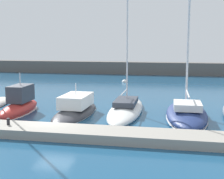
% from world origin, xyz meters
% --- Properties ---
extents(ground_plane, '(120.00, 120.00, 0.00)m').
position_xyz_m(ground_plane, '(0.00, 0.00, 0.00)').
color(ground_plane, navy).
extents(dock_pier, '(40.34, 2.36, 0.59)m').
position_xyz_m(dock_pier, '(0.00, -1.66, 0.29)').
color(dock_pier, gray).
rests_on(dock_pier, ground_plane).
extents(breakwater_seawall, '(108.00, 2.20, 2.18)m').
position_xyz_m(breakwater_seawall, '(0.00, 36.77, 1.09)').
color(breakwater_seawall, '#5B5651').
rests_on(breakwater_seawall, ground_plane).
extents(motorboat_red_fourth, '(1.95, 6.22, 3.56)m').
position_xyz_m(motorboat_red_fourth, '(-4.56, 4.02, 0.71)').
color(motorboat_red_fourth, '#B72D28').
rests_on(motorboat_red_fourth, ground_plane).
extents(motorboat_charcoal_fifth, '(2.86, 8.37, 3.00)m').
position_xyz_m(motorboat_charcoal_fifth, '(0.15, 4.55, 0.33)').
color(motorboat_charcoal_fifth, '#2D2D33').
rests_on(motorboat_charcoal_fifth, ground_plane).
extents(sailboat_white_sixth, '(2.72, 10.43, 17.00)m').
position_xyz_m(sailboat_white_sixth, '(4.14, 5.90, 0.31)').
color(sailboat_white_sixth, white).
rests_on(sailboat_white_sixth, ground_plane).
extents(sailboat_navy_seventh, '(3.37, 9.53, 14.64)m').
position_xyz_m(sailboat_navy_seventh, '(9.08, 5.12, 0.37)').
color(sailboat_navy_seventh, navy).
rests_on(sailboat_navy_seventh, ground_plane).
extents(mooring_buoy_white, '(0.81, 0.81, 0.81)m').
position_xyz_m(mooring_buoy_white, '(1.00, 25.28, 0.00)').
color(mooring_buoy_white, white).
rests_on(mooring_buoy_white, ground_plane).
extents(dock_bollard, '(0.20, 0.20, 0.44)m').
position_xyz_m(dock_bollard, '(-2.47, -1.66, 0.81)').
color(dock_bollard, black).
rests_on(dock_bollard, dock_pier).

